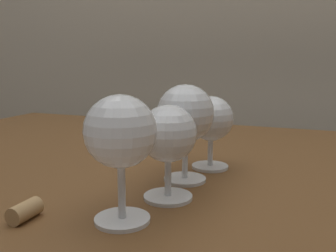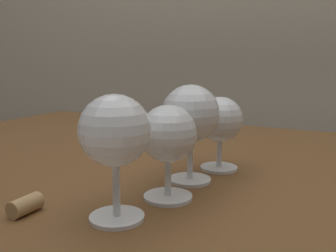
% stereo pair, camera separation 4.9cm
% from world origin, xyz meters
% --- Properties ---
extents(dining_table, '(1.43, 0.81, 0.76)m').
position_xyz_m(dining_table, '(0.00, 0.00, 0.67)').
color(dining_table, brown).
rests_on(dining_table, ground_plane).
extents(wine_glass_rose, '(0.08, 0.08, 0.15)m').
position_xyz_m(wine_glass_rose, '(0.00, -0.29, 0.87)').
color(wine_glass_rose, white).
rests_on(wine_glass_rose, dining_table).
extents(wine_glass_chardonnay, '(0.08, 0.08, 0.13)m').
position_xyz_m(wine_glass_chardonnay, '(0.02, -0.20, 0.85)').
color(wine_glass_chardonnay, white).
rests_on(wine_glass_chardonnay, dining_table).
extents(wine_glass_merlot, '(0.09, 0.09, 0.15)m').
position_xyz_m(wine_glass_merlot, '(0.02, -0.12, 0.87)').
color(wine_glass_merlot, white).
rests_on(wine_glass_merlot, dining_table).
extents(wine_glass_cabernet, '(0.08, 0.08, 0.13)m').
position_xyz_m(wine_glass_cabernet, '(0.04, -0.04, 0.85)').
color(wine_glass_cabernet, white).
rests_on(wine_glass_cabernet, dining_table).
extents(cork, '(0.02, 0.04, 0.02)m').
position_xyz_m(cork, '(-0.11, -0.32, 0.78)').
color(cork, tan).
rests_on(cork, dining_table).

